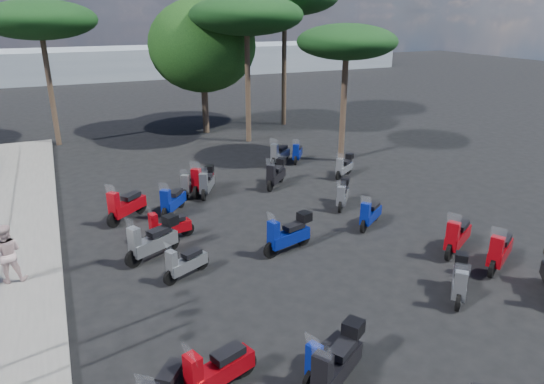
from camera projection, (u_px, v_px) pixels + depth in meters
name	position (u px, v px, depth m)	size (l,w,h in m)	color
ground	(270.00, 280.00, 12.83)	(120.00, 120.00, 0.00)	black
sidewalk	(1.00, 276.00, 12.88)	(3.00, 30.00, 0.15)	slate
pedestrian_far	(6.00, 253.00, 12.24)	(0.76, 0.59, 1.57)	#C4A6A5
scooter_1	(217.00, 371.00, 8.88)	(1.69, 0.81, 1.40)	black
scooter_3	(168.00, 227.00, 14.88)	(1.60, 0.56, 1.28)	black
scooter_4	(153.00, 241.00, 13.77)	(1.72, 1.03, 1.47)	black
scooter_5	(126.00, 206.00, 16.31)	(1.50, 1.31, 1.49)	black
scooter_8	(327.00, 357.00, 9.34)	(1.43, 0.80, 1.22)	black
scooter_9	(185.00, 263.00, 12.81)	(1.40, 0.80, 1.20)	black
scooter_10	(173.00, 202.00, 16.81)	(1.16, 1.40, 1.36)	black
scooter_11	(190.00, 185.00, 18.56)	(1.00, 1.30, 1.23)	black
scooter_14	(337.00, 364.00, 8.97)	(1.63, 1.14, 1.46)	black
scooter_15	(288.00, 235.00, 14.19)	(1.74, 0.76, 1.41)	black
scooter_16	(202.00, 181.00, 18.74)	(1.23, 1.54, 1.48)	black
scooter_17	(207.00, 183.00, 18.58)	(0.98, 1.52, 1.33)	black
scooter_20	(459.00, 281.00, 11.89)	(1.21, 1.22, 1.25)	black
scooter_21	(370.00, 215.00, 15.84)	(1.35, 0.99, 1.26)	black
scooter_22	(276.00, 174.00, 19.48)	(1.32, 1.31, 1.35)	black
scooter_23	(297.00, 153.00, 22.70)	(0.98, 1.31, 1.23)	black
scooter_26	(499.00, 252.00, 13.25)	(1.65, 1.05, 1.46)	black
scooter_27	(343.00, 195.00, 17.46)	(1.08, 1.25, 1.20)	black
scooter_28	(344.00, 167.00, 20.67)	(1.31, 0.95, 1.18)	black
scooter_29	(279.00, 155.00, 22.31)	(1.40, 1.17, 1.37)	black
scooter_30	(457.00, 237.00, 14.13)	(1.65, 1.05, 1.46)	black
broadleaf_tree	(202.00, 46.00, 26.70)	(5.94, 5.94, 7.41)	#38281E
pine_0	(247.00, 15.00, 24.26)	(5.78, 5.78, 7.51)	#38281E
pine_2	(40.00, 20.00, 23.60)	(5.50, 5.50, 7.24)	#38281E
pine_3	(347.00, 43.00, 21.20)	(4.45, 4.45, 6.20)	#38281E
distant_hills	(97.00, 64.00, 50.77)	(70.00, 8.00, 3.00)	gray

